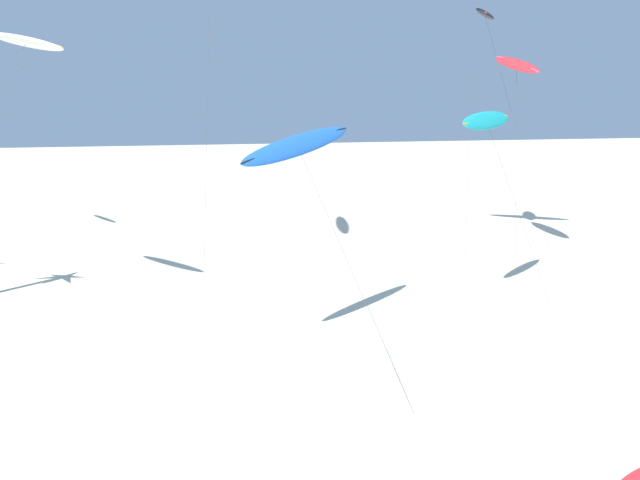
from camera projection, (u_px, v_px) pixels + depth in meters
The scene contains 5 objects.
flying_kite_1 at pixel (517, 64), 49.19m from camera, with size 1.25×6.42×13.67m.
flying_kite_2 at pixel (298, 145), 32.63m from camera, with size 6.33×12.52×9.75m.
flying_kite_3 at pixel (485, 14), 52.99m from camera, with size 5.16×7.02×17.18m.
flying_kite_5 at pixel (487, 120), 39.20m from camera, with size 5.27×5.01×10.15m.
flying_kite_8 at pixel (25, 41), 37.41m from camera, with size 6.36×11.65×14.43m.
Camera 1 is at (0.04, 3.18, 11.27)m, focal length 41.03 mm.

